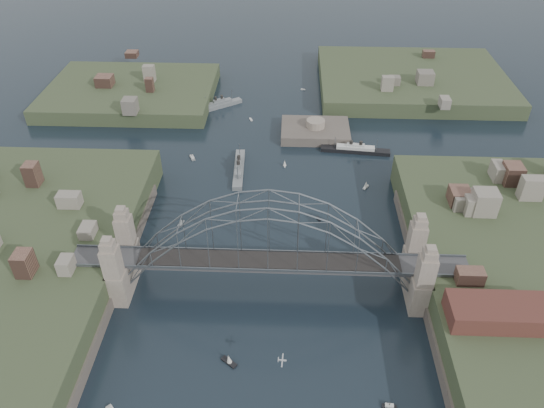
{
  "coord_description": "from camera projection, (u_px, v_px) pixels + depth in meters",
  "views": [
    {
      "loc": [
        4.03,
        -81.16,
        83.69
      ],
      "look_at": [
        0.0,
        18.0,
        10.0
      ],
      "focal_mm": 34.48,
      "sensor_mm": 36.0,
      "label": 1
    }
  ],
  "objects": [
    {
      "name": "wharf_shed",
      "position": [
        502.0,
        313.0,
        96.51
      ],
      "size": [
        20.0,
        8.0,
        4.0
      ],
      "primitive_type": "cube",
      "color": "#592D26",
      "rests_on": "shore_east"
    },
    {
      "name": "small_boat_f",
      "position": [
        285.0,
        163.0,
        154.92
      ],
      "size": [
        1.22,
        1.42,
        2.38
      ],
      "color": "silver",
      "rests_on": "ground"
    },
    {
      "name": "ground",
      "position": [
        269.0,
        289.0,
        115.13
      ],
      "size": [
        500.0,
        500.0,
        0.0
      ],
      "primitive_type": "plane",
      "color": "black",
      "rests_on": "ground"
    },
    {
      "name": "small_boat_k",
      "position": [
        303.0,
        90.0,
        198.95
      ],
      "size": [
        1.75,
        1.11,
        0.45
      ],
      "color": "silver",
      "rests_on": "ground"
    },
    {
      "name": "small_boat_d",
      "position": [
        366.0,
        185.0,
        146.05
      ],
      "size": [
        1.89,
        2.41,
        2.38
      ],
      "color": "silver",
      "rests_on": "ground"
    },
    {
      "name": "small_boat_c",
      "position": [
        229.0,
        360.0,
        99.16
      ],
      "size": [
        3.4,
        2.99,
        2.38
      ],
      "color": "silver",
      "rests_on": "ground"
    },
    {
      "name": "small_boat_b",
      "position": [
        318.0,
        219.0,
        134.9
      ],
      "size": [
        1.1,
        1.79,
        0.45
      ],
      "color": "silver",
      "rests_on": "ground"
    },
    {
      "name": "small_boat_h",
      "position": [
        251.0,
        120.0,
        179.26
      ],
      "size": [
        1.37,
        2.17,
        0.45
      ],
      "color": "silver",
      "rests_on": "ground"
    },
    {
      "name": "small_boat_g",
      "position": [
        389.0,
        406.0,
        91.87
      ],
      "size": [
        2.61,
        1.05,
        1.43
      ],
      "color": "silver",
      "rests_on": "ground"
    },
    {
      "name": "headland_nw",
      "position": [
        132.0,
        97.0,
        192.83
      ],
      "size": [
        60.0,
        45.0,
        9.0
      ],
      "primitive_type": "cube",
      "color": "#384428",
      "rests_on": "ground"
    },
    {
      "name": "small_boat_i",
      "position": [
        413.0,
        231.0,
        130.01
      ],
      "size": [
        2.04,
        2.51,
        2.38
      ],
      "color": "silver",
      "rests_on": "ground"
    },
    {
      "name": "ocean_liner",
      "position": [
        355.0,
        150.0,
        161.69
      ],
      "size": [
        21.45,
        5.03,
        5.22
      ],
      "color": "black",
      "rests_on": "ground"
    },
    {
      "name": "headland_ne",
      "position": [
        411.0,
        84.0,
        201.3
      ],
      "size": [
        70.0,
        55.0,
        9.5
      ],
      "primitive_type": "cube",
      "color": "#384428",
      "rests_on": "ground"
    },
    {
      "name": "shore_west",
      "position": [
        11.0,
        275.0,
        115.83
      ],
      "size": [
        50.5,
        90.0,
        12.0
      ],
      "color": "#384428",
      "rests_on": "ground"
    },
    {
      "name": "aeroplane",
      "position": [
        281.0,
        360.0,
        90.17
      ],
      "size": [
        1.52,
        2.86,
        0.41
      ],
      "color": "silver"
    },
    {
      "name": "naval_cruiser_near",
      "position": [
        239.0,
        169.0,
        152.82
      ],
      "size": [
        3.56,
        20.42,
        6.1
      ],
      "color": "gray",
      "rests_on": "ground"
    },
    {
      "name": "naval_cruiser_far",
      "position": [
        219.0,
        105.0,
        186.53
      ],
      "size": [
        15.75,
        12.15,
        5.94
      ],
      "color": "gray",
      "rests_on": "ground"
    },
    {
      "name": "fort_island",
      "position": [
        315.0,
        136.0,
        171.1
      ],
      "size": [
        22.0,
        16.0,
        9.4
      ],
      "color": "#534A41",
      "rests_on": "ground"
    },
    {
      "name": "small_boat_e",
      "position": [
        192.0,
        158.0,
        159.01
      ],
      "size": [
        2.35,
        3.48,
        1.43
      ],
      "color": "silver",
      "rests_on": "ground"
    },
    {
      "name": "small_boat_a",
      "position": [
        181.0,
        224.0,
        133.33
      ],
      "size": [
        1.48,
        2.74,
        0.45
      ],
      "color": "silver",
      "rests_on": "ground"
    },
    {
      "name": "shore_east",
      "position": [
        535.0,
        290.0,
        112.09
      ],
      "size": [
        50.5,
        90.0,
        12.0
      ],
      "color": "#384428",
      "rests_on": "ground"
    },
    {
      "name": "bridge",
      "position": [
        268.0,
        247.0,
        107.79
      ],
      "size": [
        84.0,
        13.8,
        24.6
      ],
      "color": "#444346",
      "rests_on": "ground"
    }
  ]
}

